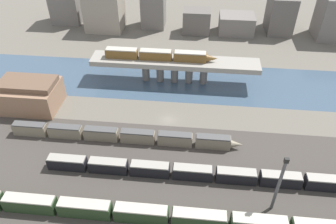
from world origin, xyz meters
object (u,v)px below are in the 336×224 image
object	(u,v)px
warehouse_building	(30,94)
train_yard_mid	(219,175)
train_yard_near	(176,217)
train_on_bridge	(160,55)
signal_tower	(279,185)
train_yard_far	(123,135)

from	to	relation	value
warehouse_building	train_yard_mid	bearing A→B (deg)	-22.64
train_yard_near	train_yard_mid	bearing A→B (deg)	53.96
train_yard_near	train_yard_mid	size ratio (longest dim) A/B	1.19
train_yard_mid	train_on_bridge	bearing A→B (deg)	114.59
warehouse_building	train_on_bridge	bearing A→B (deg)	26.50
warehouse_building	signal_tower	bearing A→B (deg)	-24.21
train_yard_far	warehouse_building	distance (m)	36.49
train_on_bridge	train_yard_mid	world-z (taller)	train_on_bridge
warehouse_building	train_yard_far	bearing A→B (deg)	-22.00
train_yard_near	train_yard_mid	world-z (taller)	train_yard_near
signal_tower	train_on_bridge	bearing A→B (deg)	122.03
train_yard_near	train_yard_mid	xyz separation A→B (m)	(10.02, 13.77, -0.20)
train_yard_far	train_yard_near	bearing A→B (deg)	-55.31
train_yard_near	signal_tower	size ratio (longest dim) A/B	6.43
train_on_bridge	train_yard_near	distance (m)	61.34
train_yard_near	warehouse_building	size ratio (longest dim) A/B	6.06
train_yard_near	train_yard_far	world-z (taller)	train_yard_near
train_yard_near	warehouse_building	xyz separation A→B (m)	(-51.62, 39.48, 2.74)
train_on_bridge	signal_tower	distance (m)	63.24
train_yard_far	signal_tower	distance (m)	45.47
train_on_bridge	train_yard_far	bearing A→B (deg)	-101.49
train_on_bridge	signal_tower	size ratio (longest dim) A/B	2.35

